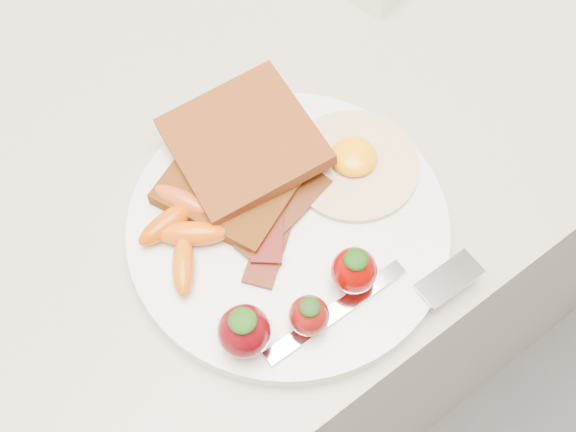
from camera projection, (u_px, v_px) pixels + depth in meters
counter at (212, 306)px, 1.06m from camera, size 2.00×0.60×0.90m
plate at (288, 227)px, 0.61m from camera, size 0.27×0.27×0.02m
toast_lower at (234, 179)px, 0.61m from camera, size 0.14×0.14×0.01m
toast_upper at (243, 141)px, 0.61m from camera, size 0.13×0.13×0.03m
fried_egg at (354, 163)px, 0.62m from camera, size 0.13×0.13×0.02m
bacon_strips at (276, 218)px, 0.60m from camera, size 0.11×0.10×0.01m
baby_carrots at (181, 230)px, 0.59m from camera, size 0.07×0.11×0.02m
strawberries at (296, 307)px, 0.54m from camera, size 0.13×0.05×0.05m
fork at (388, 296)px, 0.57m from camera, size 0.18×0.05×0.00m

